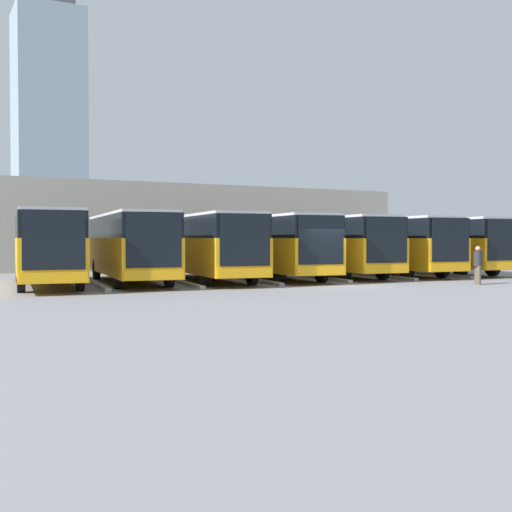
% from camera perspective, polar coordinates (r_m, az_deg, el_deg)
% --- Properties ---
extents(ground_plane, '(600.00, 600.00, 0.00)m').
position_cam_1_polar(ground_plane, '(28.48, 7.18, -2.66)').
color(ground_plane, gray).
extents(bus_0, '(3.71, 11.39, 3.24)m').
position_cam_1_polar(bus_0, '(40.10, 15.87, 1.09)').
color(bus_0, orange).
rests_on(bus_0, ground_plane).
extents(curb_divider_0, '(0.97, 6.60, 0.15)m').
position_cam_1_polar(curb_divider_0, '(37.66, 15.48, -1.57)').
color(curb_divider_0, '#9E9E99').
rests_on(curb_divider_0, ground_plane).
extents(bus_1, '(3.71, 11.39, 3.24)m').
position_cam_1_polar(bus_1, '(37.59, 11.70, 1.09)').
color(bus_1, orange).
rests_on(bus_1, ground_plane).
extents(curb_divider_1, '(0.97, 6.60, 0.15)m').
position_cam_1_polar(curb_divider_1, '(35.17, 10.98, -1.76)').
color(curb_divider_1, '#9E9E99').
rests_on(curb_divider_1, ground_plane).
extents(bus_2, '(3.71, 11.39, 3.24)m').
position_cam_1_polar(bus_2, '(35.51, 6.73, 1.09)').
color(bus_2, orange).
rests_on(bus_2, ground_plane).
extents(curb_divider_2, '(0.97, 6.60, 0.15)m').
position_cam_1_polar(curb_divider_2, '(33.14, 5.61, -1.94)').
color(curb_divider_2, '#9E9E99').
rests_on(curb_divider_2, ground_plane).
extents(bus_3, '(3.71, 11.39, 3.24)m').
position_cam_1_polar(bus_3, '(33.37, 1.51, 1.07)').
color(bus_3, orange).
rests_on(bus_3, ground_plane).
extents(curb_divider_3, '(0.97, 6.60, 0.15)m').
position_cam_1_polar(curb_divider_3, '(31.09, -0.08, -2.16)').
color(curb_divider_3, '#9E9E99').
rests_on(curb_divider_3, ground_plane).
extents(bus_4, '(3.71, 11.39, 3.24)m').
position_cam_1_polar(bus_4, '(31.63, -4.42, 1.05)').
color(bus_4, orange).
rests_on(bus_4, ground_plane).
extents(curb_divider_4, '(0.97, 6.60, 0.15)m').
position_cam_1_polar(curb_divider_4, '(29.46, -6.55, -2.37)').
color(curb_divider_4, '#9E9E99').
rests_on(curb_divider_4, ground_plane).
extents(bus_5, '(3.71, 11.39, 3.24)m').
position_cam_1_polar(bus_5, '(30.69, -11.20, 1.01)').
color(bus_5, orange).
rests_on(bus_5, ground_plane).
extents(curb_divider_5, '(0.97, 6.60, 0.15)m').
position_cam_1_polar(curb_divider_5, '(28.68, -13.90, -2.51)').
color(curb_divider_5, '#9E9E99').
rests_on(curb_divider_5, ground_plane).
extents(bus_6, '(3.71, 11.39, 3.24)m').
position_cam_1_polar(bus_6, '(29.75, -18.16, 0.95)').
color(bus_6, orange).
rests_on(bus_6, ground_plane).
extents(pedestrian, '(0.51, 0.51, 1.75)m').
position_cam_1_polar(pedestrian, '(30.72, 19.12, -0.67)').
color(pedestrian, brown).
rests_on(pedestrian, ground_plane).
extents(station_building, '(34.14, 14.26, 5.88)m').
position_cam_1_polar(station_building, '(49.47, -8.33, 2.54)').
color(station_building, '#A8A399').
rests_on(station_building, ground_plane).
extents(office_tower, '(18.32, 18.32, 68.42)m').
position_cam_1_polar(office_tower, '(193.13, -17.95, 10.84)').
color(office_tower, '#93A8B7').
rests_on(office_tower, ground_plane).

